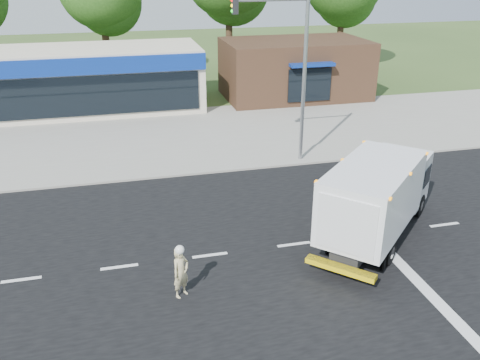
{
  "coord_description": "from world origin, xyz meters",
  "views": [
    {
      "loc": [
        -5.53,
        -14.54,
        9.22
      ],
      "look_at": [
        -1.41,
        2.2,
        1.7
      ],
      "focal_mm": 38.0,
      "sensor_mm": 36.0,
      "label": 1
    }
  ],
  "objects": [
    {
      "name": "parking_apron",
      "position": [
        0.0,
        14.0,
        0.01
      ],
      "size": [
        60.0,
        9.0,
        0.02
      ],
      "primitive_type": "cube",
      "color": "gray",
      "rests_on": "ground"
    },
    {
      "name": "road_asphalt",
      "position": [
        0.0,
        0.0,
        0.0
      ],
      "size": [
        60.0,
        14.0,
        0.02
      ],
      "primitive_type": "cube",
      "color": "black",
      "rests_on": "ground"
    },
    {
      "name": "brown_storefront",
      "position": [
        7.0,
        19.98,
        2.0
      ],
      "size": [
        10.0,
        6.7,
        4.0
      ],
      "color": "#382316",
      "rests_on": "ground"
    },
    {
      "name": "ems_box_truck",
      "position": [
        2.95,
        -0.21,
        1.76
      ],
      "size": [
        6.42,
        6.33,
        3.06
      ],
      "rotation": [
        0.0,
        0.0,
        0.77
      ],
      "color": "black",
      "rests_on": "ground"
    },
    {
      "name": "sidewalk",
      "position": [
        0.0,
        8.2,
        0.06
      ],
      "size": [
        60.0,
        2.4,
        0.12
      ],
      "primitive_type": "cube",
      "color": "gray",
      "rests_on": "ground"
    },
    {
      "name": "traffic_signal_pole",
      "position": [
        2.35,
        7.6,
        4.92
      ],
      "size": [
        3.51,
        0.25,
        8.0
      ],
      "color": "gray",
      "rests_on": "ground"
    },
    {
      "name": "retail_strip_mall",
      "position": [
        -9.0,
        19.93,
        2.01
      ],
      "size": [
        18.0,
        6.2,
        4.0
      ],
      "color": "beige",
      "rests_on": "ground"
    },
    {
      "name": "ground",
      "position": [
        0.0,
        0.0,
        0.0
      ],
      "size": [
        120.0,
        120.0,
        0.0
      ],
      "primitive_type": "plane",
      "color": "#385123",
      "rests_on": "ground"
    },
    {
      "name": "lane_markings",
      "position": [
        1.35,
        -1.35,
        0.02
      ],
      "size": [
        55.2,
        7.0,
        0.01
      ],
      "color": "silver",
      "rests_on": "road_asphalt"
    },
    {
      "name": "emergency_worker",
      "position": [
        -4.22,
        -1.97,
        0.85
      ],
      "size": [
        0.7,
        0.66,
        1.71
      ],
      "rotation": [
        0.0,
        0.0,
        0.64
      ],
      "color": "#C7B684",
      "rests_on": "ground"
    }
  ]
}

